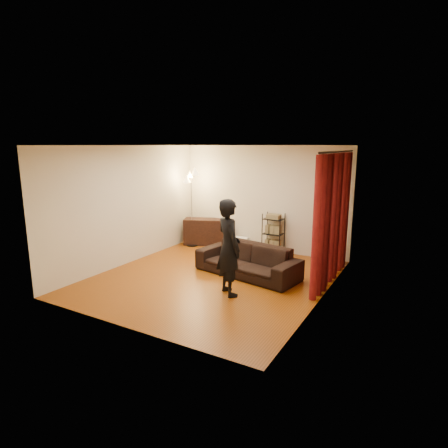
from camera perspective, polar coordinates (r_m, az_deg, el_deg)
The scene contains 14 objects.
floor at distance 7.86m, azimuth -1.73°, elevation -8.19°, with size 5.00×5.00×0.00m, color #853E0D.
ceiling at distance 7.38m, azimuth -1.87°, elevation 11.90°, with size 5.00×5.00×0.00m, color white.
wall_back at distance 9.70m, azimuth 5.93°, elevation 3.85°, with size 5.00×5.00×0.00m, color beige.
wall_front at distance 5.57m, azimuth -15.31°, elevation -2.56°, with size 5.00×5.00×0.00m, color beige.
wall_left at distance 8.87m, azimuth -14.32°, elevation 2.78°, with size 5.00×5.00×0.00m, color beige.
wall_right at distance 6.64m, azimuth 15.03°, elevation -0.25°, with size 5.00×5.00×0.00m, color beige.
curtain_rod at distance 7.62m, azimuth 17.01°, elevation 10.49°, with size 0.04×0.04×2.65m, color black.
curtain at distance 7.75m, azimuth 16.28°, elevation 0.83°, with size 0.22×2.65×2.55m, color maroon, non-canonical shape.
sofa at distance 7.94m, azimuth 3.58°, elevation -5.52°, with size 2.23×0.87×0.65m, color black.
person at distance 6.78m, azimuth 0.74°, elevation -3.59°, with size 0.65×0.43×1.78m, color black.
media_cabinet at distance 10.35m, azimuth -2.64°, elevation -1.17°, with size 1.23×0.46×0.72m, color black.
storage_boxes at distance 9.94m, azimuth 2.53°, elevation -2.93°, with size 0.37×0.30×0.31m, color silver, non-canonical shape.
wire_shelf at distance 9.49m, azimuth 7.52°, elevation -1.48°, with size 0.47×0.33×1.04m, color black, non-canonical shape.
floor_lamp at distance 10.10m, azimuth -4.94°, elevation 2.30°, with size 0.37×0.37×2.04m, color silver, non-canonical shape.
Camera 1 is at (3.85, -6.30, 2.71)m, focal length 30.00 mm.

